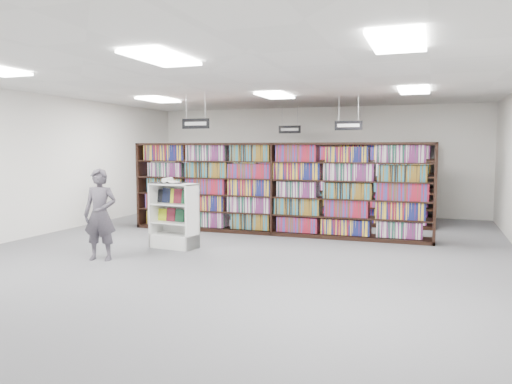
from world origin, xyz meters
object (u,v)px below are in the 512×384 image
(bookshelf_row_near, at_px, (275,189))
(endcap_display, at_px, (175,225))
(open_book, at_px, (168,182))
(shopper, at_px, (100,215))

(bookshelf_row_near, relative_size, endcap_display, 5.45)
(endcap_display, xyz_separation_m, open_book, (-0.14, -0.01, 0.86))
(bookshelf_row_near, relative_size, shopper, 4.32)
(bookshelf_row_near, bearing_deg, open_book, -125.35)
(open_book, bearing_deg, endcap_display, -0.66)
(open_book, bearing_deg, shopper, -114.64)
(open_book, xyz_separation_m, shopper, (-0.56, -1.43, -0.51))
(open_book, height_order, shopper, shopper)
(bookshelf_row_near, xyz_separation_m, endcap_display, (-1.40, -2.16, -0.60))
(bookshelf_row_near, distance_m, open_book, 2.67)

